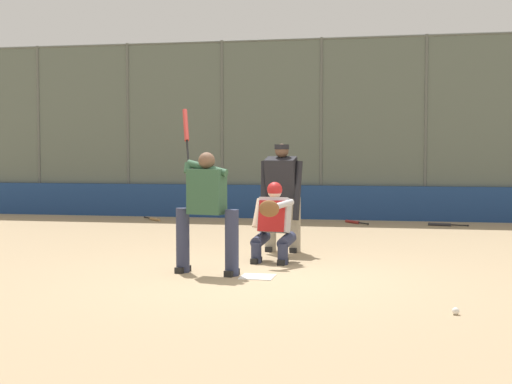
{
  "coord_description": "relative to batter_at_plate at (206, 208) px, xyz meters",
  "views": [
    {
      "loc": [
        -1.71,
        8.99,
        1.62
      ],
      "look_at": [
        0.21,
        -1.0,
        1.05
      ],
      "focal_mm": 50.0,
      "sensor_mm": 36.0,
      "label": 1
    }
  ],
  "objects": [
    {
      "name": "umpire_home",
      "position": [
        -0.67,
        -2.26,
        0.06
      ],
      "size": [
        0.71,
        0.48,
        1.76
      ],
      "rotation": [
        0.0,
        0.0,
        -0.11
      ],
      "color": "gray",
      "rests_on": "ground_plane"
    },
    {
      "name": "catcher_behind_plate",
      "position": [
        -0.7,
        -1.16,
        -0.27
      ],
      "size": [
        0.64,
        0.78,
        1.18
      ],
      "rotation": [
        0.0,
        0.0,
        -0.14
      ],
      "color": "#2D334C",
      "rests_on": "ground_plane"
    },
    {
      "name": "backstop_fence",
      "position": [
        -0.71,
        -8.14,
        1.39
      ],
      "size": [
        19.79,
        0.08,
        4.38
      ],
      "color": "#515651",
      "rests_on": "ground_plane"
    },
    {
      "name": "home_plate_marker",
      "position": [
        -0.71,
        0.12,
        -0.88
      ],
      "size": [
        0.43,
        0.43,
        0.01
      ],
      "primitive_type": "cube",
      "color": "white",
      "rests_on": "ground_plane"
    },
    {
      "name": "spare_bat_near_backstop",
      "position": [
        -1.57,
        -7.14,
        -0.85
      ],
      "size": [
        0.57,
        0.67,
        0.07
      ],
      "rotation": [
        0.0,
        0.0,
        5.4
      ],
      "color": "black",
      "rests_on": "ground_plane"
    },
    {
      "name": "spare_bat_third_base_side",
      "position": [
        3.15,
        -7.0,
        -0.85
      ],
      "size": [
        0.63,
        0.66,
        0.07
      ],
      "rotation": [
        0.0,
        0.0,
        2.33
      ],
      "color": "black",
      "rests_on": "ground_plane"
    },
    {
      "name": "spare_bat_by_padding",
      "position": [
        -3.51,
        -6.93,
        -0.85
      ],
      "size": [
        0.86,
        0.22,
        0.07
      ],
      "rotation": [
        0.0,
        0.0,
        6.09
      ],
      "color": "black",
      "rests_on": "ground_plane"
    },
    {
      "name": "baseball_loose",
      "position": [
        -3.05,
        1.85,
        -0.85
      ],
      "size": [
        0.07,
        0.07,
        0.07
      ],
      "primitive_type": "sphere",
      "color": "white",
      "rests_on": "ground_plane"
    },
    {
      "name": "padding_wall",
      "position": [
        -0.71,
        -8.04,
        -0.48
      ],
      "size": [
        19.32,
        0.18,
        0.81
      ],
      "primitive_type": "cube",
      "color": "navy",
      "rests_on": "ground_plane"
    },
    {
      "name": "ground_plane",
      "position": [
        -0.71,
        0.12,
        -0.88
      ],
      "size": [
        160.0,
        160.0,
        0.0
      ],
      "primitive_type": "plane",
      "color": "tan"
    },
    {
      "name": "bleachers_beyond",
      "position": [
        0.12,
        -10.65,
        -0.4
      ],
      "size": [
        13.8,
        2.5,
        1.48
      ],
      "color": "slate",
      "rests_on": "ground_plane"
    },
    {
      "name": "batter_at_plate",
      "position": [
        0.0,
        0.0,
        0.0
      ],
      "size": [
        0.94,
        0.8,
        2.23
      ],
      "rotation": [
        0.0,
        0.0,
        -0.2
      ],
      "color": "#2D334C",
      "rests_on": "ground_plane"
    }
  ]
}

